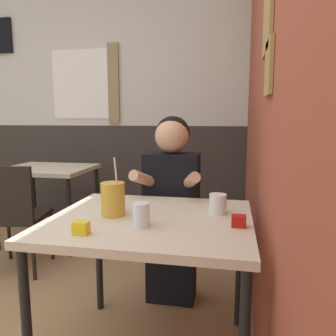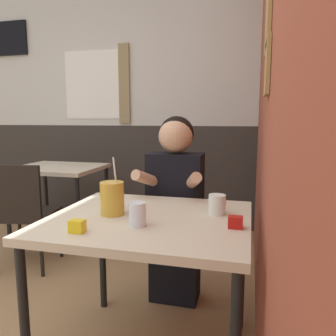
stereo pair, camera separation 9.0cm
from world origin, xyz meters
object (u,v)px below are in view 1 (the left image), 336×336
(person_seated, at_px, (172,204))
(cocktail_pitcher, at_px, (113,199))
(background_table, at_px, (48,176))
(main_table, at_px, (151,231))
(chair_near_window, at_px, (13,211))

(person_seated, bearing_deg, cocktail_pitcher, -106.94)
(background_table, distance_m, person_seated, 1.54)
(background_table, bearing_deg, main_table, -45.14)
(main_table, bearing_deg, person_seated, 90.52)
(background_table, bearing_deg, cocktail_pitcher, -49.42)
(background_table, xyz_separation_m, person_seated, (1.33, -0.77, -0.00))
(chair_near_window, height_order, cocktail_pitcher, cocktail_pitcher)
(chair_near_window, distance_m, person_seated, 1.24)
(chair_near_window, bearing_deg, main_table, -39.10)
(background_table, relative_size, chair_near_window, 0.94)
(chair_near_window, xyz_separation_m, cocktail_pitcher, (1.05, -0.69, 0.31))
(person_seated, bearing_deg, background_table, 149.82)
(main_table, xyz_separation_m, background_table, (-1.33, 1.34, -0.02))
(background_table, relative_size, person_seated, 0.67)
(person_seated, height_order, cocktail_pitcher, person_seated)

